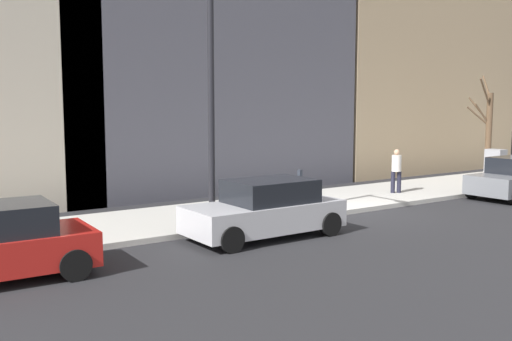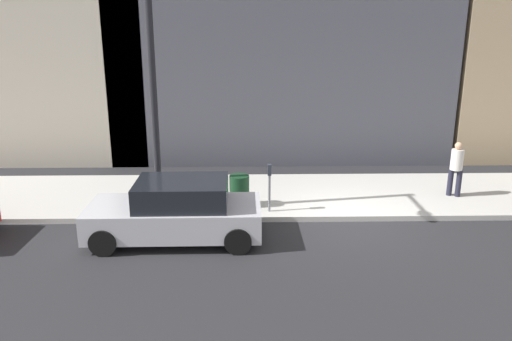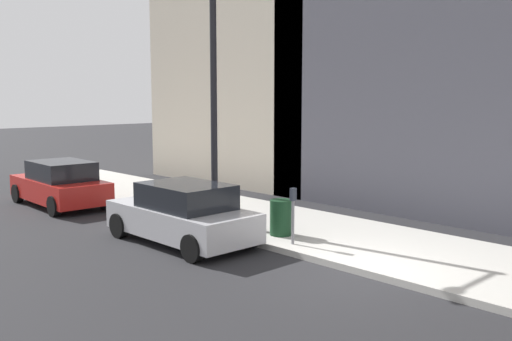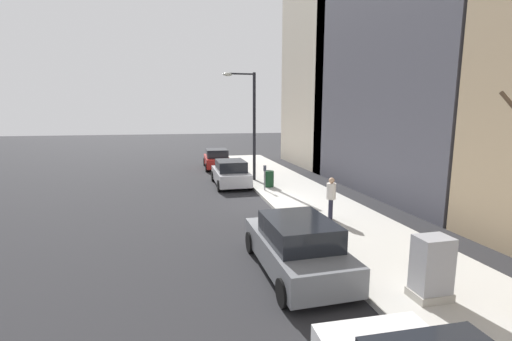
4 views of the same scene
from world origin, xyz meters
The scene contains 7 objects.
ground_plane centered at (0.00, 0.00, 0.00)m, with size 120.00×120.00×0.00m, color #232326.
sidewalk centered at (2.00, 0.00, 0.07)m, with size 4.00×36.00×0.15m, color #B2AFA8.
parked_car_silver centered at (-1.05, 4.50, 0.74)m, with size 1.95×4.21×1.52m.
parking_meter centered at (0.45, 2.17, 0.98)m, with size 0.14×0.10×1.35m.
streetlamp centered at (0.28, 5.20, 4.02)m, with size 1.97×0.32×6.50m.
trash_bin centered at (0.90, 2.99, 0.60)m, with size 0.56×0.56×0.90m, color #14381E.
pedestrian_near_meter centered at (1.64, -3.46, 1.09)m, with size 0.36×0.37×1.66m.
Camera 2 is at (-12.51, 2.80, 5.13)m, focal length 35.00 mm.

